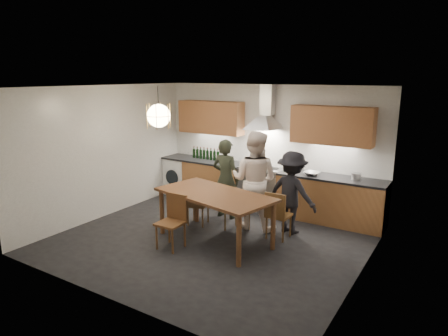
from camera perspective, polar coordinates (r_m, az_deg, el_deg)
The scene contains 17 objects.
ground at distance 7.04m, azimuth -1.88°, elevation -10.17°, with size 5.00×5.00×0.00m, color black.
room_shell at distance 6.56m, azimuth -1.99°, elevation 3.66°, with size 5.02×4.52×2.61m.
counter_run at distance 8.48m, azimuth 5.59°, elevation -2.91°, with size 5.00×0.62×0.90m.
range_stove at distance 8.48m, azimuth 5.43°, elevation -2.95°, with size 0.90×0.60×0.92m.
wall_fixtures at distance 8.31m, azimuth 6.02°, elevation 6.77°, with size 4.30×0.54×1.10m.
pendant_lamp at distance 7.03m, azimuth -9.31°, elevation 7.38°, with size 0.43×0.43×0.70m.
dining_table at distance 6.72m, azimuth -1.34°, elevation -4.43°, with size 2.19×1.41×0.86m.
chair_back_left at distance 7.53m, azimuth -3.96°, elevation -4.87°, with size 0.44×0.44×0.81m.
chair_back_mid at distance 7.21m, azimuth 1.50°, elevation -5.44°, with size 0.44×0.44×0.85m.
chair_back_right at distance 6.94m, azimuth 7.59°, elevation -6.32°, with size 0.39×0.39×0.85m.
chair_front at distance 6.65m, azimuth -7.24°, elevation -7.00°, with size 0.41×0.41×0.89m.
person_left at distance 7.87m, azimuth 0.24°, elevation -1.55°, with size 0.58×0.38×1.58m, color black.
person_mid at distance 7.31m, azimuth 4.36°, elevation -1.78°, with size 0.88×0.69×1.82m, color white.
person_right at distance 7.21m, azimuth 9.65°, elevation -3.49°, with size 0.96×0.55×1.49m, color black.
mixing_bowl at distance 7.86m, azimuth 12.44°, elevation -0.78°, with size 0.30×0.30×0.07m, color silver.
stock_pot at distance 7.74m, azimuth 18.35°, elevation -1.20°, with size 0.17×0.17×0.12m, color silver.
wine_bottles at distance 9.14m, azimuth -2.62°, elevation 2.09°, with size 0.73×0.06×0.27m.
Camera 1 is at (3.61, -5.36, 2.79)m, focal length 32.00 mm.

